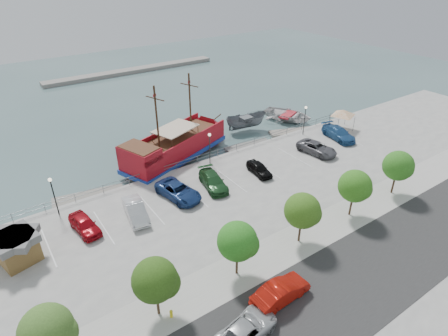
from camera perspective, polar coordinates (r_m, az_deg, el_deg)
ground at (r=42.39m, az=2.65°, el=-4.25°), size 160.00×160.00×0.00m
land_slab at (r=32.43m, az=27.15°, el=-20.57°), size 100.00×58.00×1.20m
street at (r=33.42m, az=20.00°, el=-15.30°), size 100.00×8.00×0.04m
sidewalk at (r=35.97m, az=12.43°, el=-10.18°), size 100.00×4.00×0.05m
seawall_railing at (r=47.13m, az=-3.00°, el=1.68°), size 50.00×0.06×1.00m
far_shore at (r=91.60m, az=-13.66°, el=14.26°), size 40.00×3.00×0.80m
pirate_ship at (r=49.99m, az=-6.42°, el=3.73°), size 18.18×10.68×11.30m
patrol_boat at (r=57.75m, az=3.38°, el=6.86°), size 6.86×4.00×2.50m
speedboat at (r=62.30m, az=9.71°, el=7.81°), size 8.29×9.46×1.63m
dock_west at (r=44.41m, az=-19.89°, el=-4.16°), size 7.93×3.53×0.44m
dock_mid at (r=52.91m, az=3.73°, el=3.34°), size 7.01×2.64×0.39m
dock_east at (r=58.08m, az=10.39°, el=5.42°), size 7.34×4.38×0.40m
shed at (r=36.39m, az=-29.07°, el=-10.52°), size 3.91×3.91×2.64m
canopy_tent at (r=57.98m, az=17.79°, el=8.44°), size 5.33×5.33×3.39m
street_van at (r=27.55m, az=3.41°, el=-23.36°), size 5.28×3.15×1.37m
street_sedan at (r=29.71m, az=8.62°, el=-18.17°), size 4.96×1.94×1.61m
fire_hydrant at (r=28.95m, az=-8.05°, el=-21.09°), size 0.24×0.24×0.71m
lamp_post_left at (r=39.75m, az=-24.66°, el=-3.07°), size 0.36×0.36×4.28m
lamp_post_mid at (r=45.05m, az=-2.20°, el=3.74°), size 0.36×0.36×4.28m
lamp_post_right at (r=54.52m, az=12.25°, el=7.85°), size 0.36×0.36×4.28m
tree_a at (r=26.30m, az=-25.03°, el=-21.63°), size 3.30×3.20×5.00m
tree_b at (r=27.12m, az=-10.14°, el=-16.55°), size 3.30×3.20×5.00m
tree_c at (r=29.62m, az=2.35°, el=-11.20°), size 3.30×3.20×5.00m
tree_d at (r=33.42m, az=12.10°, el=-6.49°), size 3.30×3.20×5.00m
tree_e at (r=38.14m, az=19.52°, el=-2.72°), size 3.30×3.20×5.00m
tree_f at (r=43.48m, az=25.18°, el=0.22°), size 3.30×3.20×5.00m
parked_car_a at (r=37.70m, az=-20.46°, el=-8.06°), size 2.35×4.60×1.50m
parked_car_b at (r=38.03m, az=-13.33°, el=-6.30°), size 2.42×5.11×1.62m
parked_car_c at (r=40.19m, az=-6.98°, el=-3.51°), size 3.65×6.08×1.58m
parked_car_d at (r=41.66m, az=-1.68°, el=-2.01°), size 3.15×5.58×1.52m
parked_car_e at (r=44.37m, az=5.39°, el=-0.11°), size 2.03×4.16×1.37m
parked_car_g at (r=50.28m, az=13.97°, el=2.96°), size 3.30×5.70×1.49m
parked_car_h at (r=55.21m, az=17.06°, el=5.08°), size 3.16×5.94×1.64m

